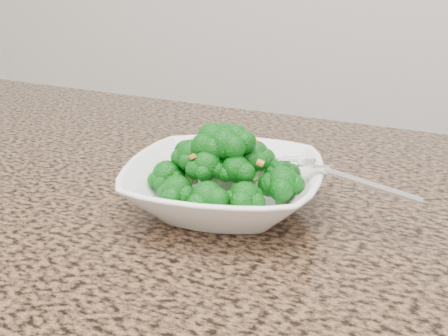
% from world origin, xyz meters
% --- Properties ---
extents(granite_counter, '(1.64, 1.04, 0.03)m').
position_xyz_m(granite_counter, '(0.00, 0.30, 0.89)').
color(granite_counter, brown).
rests_on(granite_counter, cabinet).
extents(bowl, '(0.27, 0.27, 0.05)m').
position_xyz_m(bowl, '(0.06, 0.41, 0.93)').
color(bowl, white).
rests_on(bowl, granite_counter).
extents(broccoli_pile, '(0.19, 0.19, 0.07)m').
position_xyz_m(broccoli_pile, '(0.06, 0.41, 0.99)').
color(broccoli_pile, '#0B620F').
rests_on(broccoli_pile, bowl).
extents(garlic_topping, '(0.12, 0.12, 0.01)m').
position_xyz_m(garlic_topping, '(0.06, 0.41, 1.02)').
color(garlic_topping, orange).
rests_on(garlic_topping, broccoli_pile).
extents(fork, '(0.17, 0.05, 0.01)m').
position_xyz_m(fork, '(0.17, 0.43, 0.96)').
color(fork, silver).
rests_on(fork, bowl).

